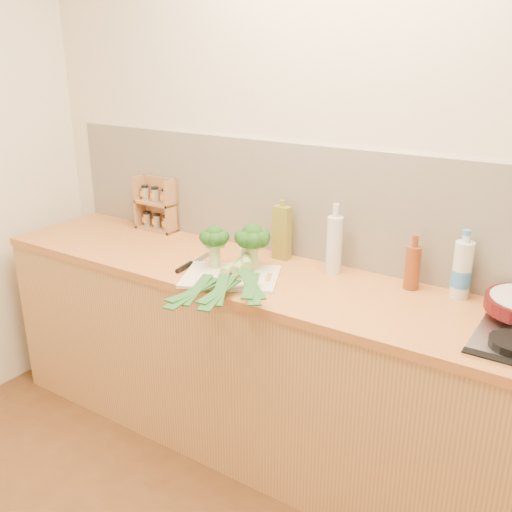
% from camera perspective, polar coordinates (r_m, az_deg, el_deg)
% --- Properties ---
extents(room_shell, '(3.50, 3.50, 3.50)m').
position_cam_1_polar(room_shell, '(2.61, 7.91, 4.85)').
color(room_shell, beige).
rests_on(room_shell, ground).
extents(counter, '(3.20, 0.62, 0.90)m').
position_cam_1_polar(counter, '(2.65, 4.36, -11.72)').
color(counter, tan).
rests_on(counter, ground).
extents(chopping_board, '(0.50, 0.44, 0.01)m').
position_cam_1_polar(chopping_board, '(2.49, -2.52, -2.06)').
color(chopping_board, beige).
rests_on(chopping_board, counter).
extents(broccoli_left, '(0.13, 0.14, 0.20)m').
position_cam_1_polar(broccoli_left, '(2.55, -4.19, 1.77)').
color(broccoli_left, '#A2BC6D').
rests_on(broccoli_left, chopping_board).
extents(broccoli_right, '(0.16, 0.16, 0.21)m').
position_cam_1_polar(broccoli_right, '(2.52, -0.34, 1.80)').
color(broccoli_right, '#A2BC6D').
rests_on(broccoli_right, chopping_board).
extents(leek_front, '(0.14, 0.70, 0.04)m').
position_cam_1_polar(leek_front, '(2.47, -3.16, -1.56)').
color(leek_front, white).
rests_on(leek_front, chopping_board).
extents(leek_mid, '(0.26, 0.65, 0.04)m').
position_cam_1_polar(leek_mid, '(2.42, -2.07, -1.52)').
color(leek_mid, white).
rests_on(leek_mid, chopping_board).
extents(leek_back, '(0.41, 0.50, 0.04)m').
position_cam_1_polar(leek_back, '(2.40, -0.84, -1.29)').
color(leek_back, white).
rests_on(leek_back, chopping_board).
extents(chefs_knife, '(0.07, 0.30, 0.02)m').
position_cam_1_polar(chefs_knife, '(2.64, -6.75, -0.89)').
color(chefs_knife, silver).
rests_on(chefs_knife, counter).
extents(spice_rack, '(0.24, 0.10, 0.29)m').
position_cam_1_polar(spice_rack, '(3.18, -9.82, 4.84)').
color(spice_rack, '#A87A48').
rests_on(spice_rack, counter).
extents(oil_tin, '(0.08, 0.05, 0.29)m').
position_cam_1_polar(oil_tin, '(2.68, 2.60, 2.38)').
color(oil_tin, olive).
rests_on(oil_tin, counter).
extents(glass_bottle, '(0.07, 0.07, 0.32)m').
position_cam_1_polar(glass_bottle, '(2.54, 7.84, 1.22)').
color(glass_bottle, silver).
rests_on(glass_bottle, counter).
extents(amber_bottle, '(0.06, 0.06, 0.23)m').
position_cam_1_polar(amber_bottle, '(2.44, 15.39, -1.02)').
color(amber_bottle, brown).
rests_on(amber_bottle, counter).
extents(water_bottle, '(0.08, 0.08, 0.26)m').
position_cam_1_polar(water_bottle, '(2.41, 19.88, -1.46)').
color(water_bottle, silver).
rests_on(water_bottle, counter).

